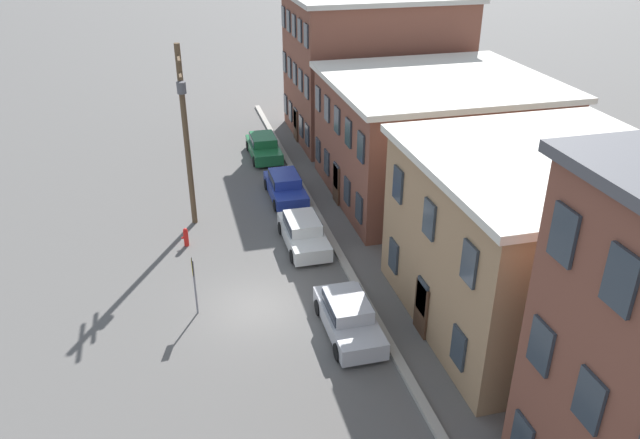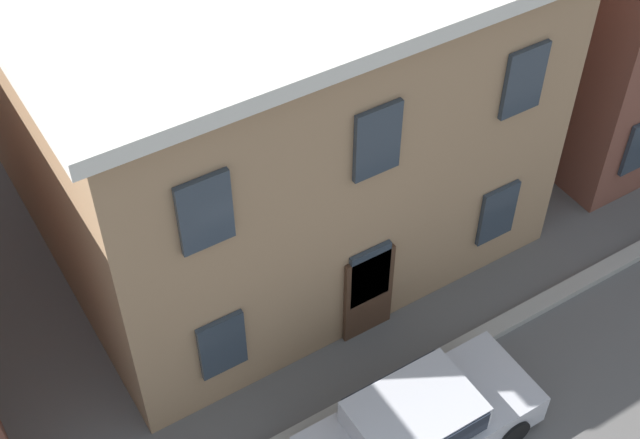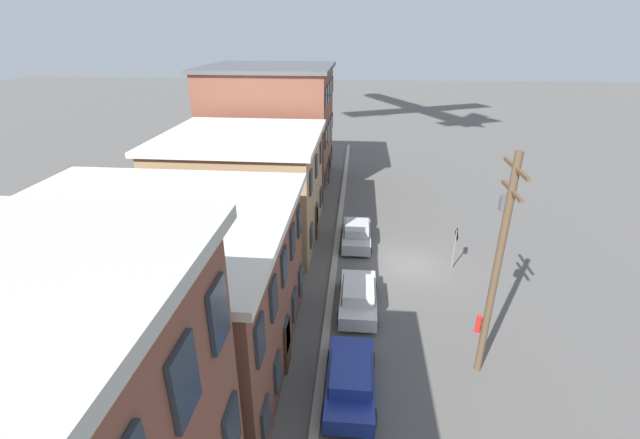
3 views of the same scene
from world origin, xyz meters
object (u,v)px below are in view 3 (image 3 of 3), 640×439
at_px(car_white, 358,296).
at_px(utility_pole, 498,259).
at_px(caution_sign, 456,241).
at_px(car_silver, 357,233).
at_px(car_blue, 351,379).
at_px(fire_hydrant, 479,323).

bearing_deg(car_white, utility_pole, -126.75).
relative_size(caution_sign, utility_pole, 0.29).
bearing_deg(utility_pole, car_silver, 25.38).
bearing_deg(caution_sign, utility_pole, 176.53).
xyz_separation_m(car_blue, utility_pole, (1.85, -5.26, 4.49)).
height_order(car_silver, utility_pole, utility_pole).
bearing_deg(car_silver, car_blue, 179.68).
relative_size(car_blue, car_white, 1.00).
height_order(car_blue, car_white, same).
distance_m(car_white, fire_hydrant, 5.77).
distance_m(car_white, utility_pole, 7.71).
distance_m(utility_pole, fire_hydrant, 5.36).
distance_m(car_blue, fire_hydrant, 7.23).
height_order(car_blue, utility_pole, utility_pole).
xyz_separation_m(car_white, fire_hydrant, (-1.35, -5.61, -0.27)).
bearing_deg(car_white, fire_hydrant, -103.55).
xyz_separation_m(car_blue, fire_hydrant, (4.25, -5.84, -0.27)).
distance_m(car_silver, caution_sign, 6.38).
height_order(car_blue, car_silver, same).
relative_size(car_silver, utility_pole, 0.47).
xyz_separation_m(car_silver, caution_sign, (-2.70, -5.69, 1.02)).
bearing_deg(utility_pole, caution_sign, -3.47).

